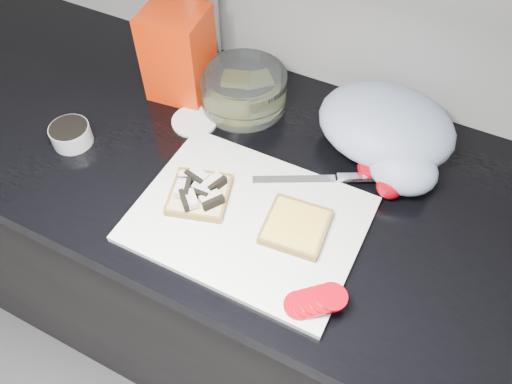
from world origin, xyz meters
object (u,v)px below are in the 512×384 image
Objects in this scene: cutting_board at (248,219)px; glass_bowl at (243,90)px; bread_bag at (178,54)px; steel_canister at (195,16)px.

glass_bowl is at bearing 119.36° from cutting_board.
bread_bag reaches higher than cutting_board.
bread_bag is 0.11m from steel_canister.
steel_canister is (-0.32, 0.36, 0.12)m from cutting_board.
glass_bowl is 0.20m from steel_canister.
steel_canister is at bearing 153.08° from glass_bowl.
glass_bowl is at bearing 2.35° from bread_bag.
bread_bag is at bearing -171.15° from glass_bowl.
glass_bowl is 0.16m from bread_bag.
bread_bag is (-0.30, 0.25, 0.09)m from cutting_board.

